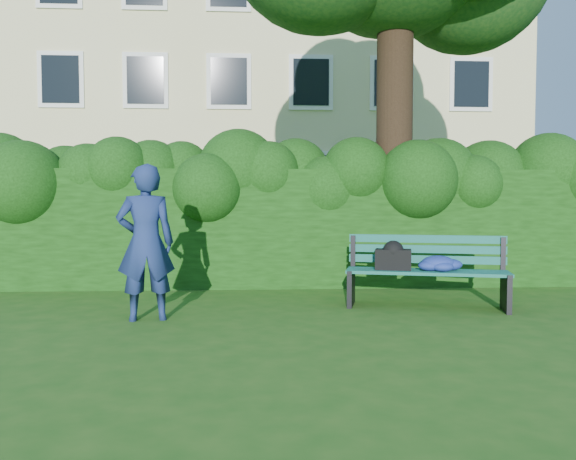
{
  "coord_description": "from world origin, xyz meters",
  "views": [
    {
      "loc": [
        -0.4,
        -6.63,
        1.33
      ],
      "look_at": [
        0.0,
        0.6,
        0.95
      ],
      "focal_mm": 35.0,
      "sensor_mm": 36.0,
      "label": 1
    }
  ],
  "objects": [
    {
      "name": "park_bench",
      "position": [
        1.66,
        0.2,
        0.5
      ],
      "size": [
        2.03,
        1.04,
        0.89
      ],
      "rotation": [
        0.0,
        0.0,
        -0.26
      ],
      "color": "#105452",
      "rests_on": "ground"
    },
    {
      "name": "man_reading",
      "position": [
        -1.63,
        -0.36,
        0.87
      ],
      "size": [
        0.7,
        0.54,
        1.73
      ],
      "primitive_type": "imported",
      "rotation": [
        0.0,
        0.0,
        3.35
      ],
      "color": "navy",
      "rests_on": "ground"
    },
    {
      "name": "apartment_building",
      "position": [
        -0.0,
        13.99,
        6.0
      ],
      "size": [
        16.0,
        8.08,
        12.0
      ],
      "color": "beige",
      "rests_on": "ground"
    },
    {
      "name": "ground",
      "position": [
        0.0,
        0.0,
        0.0
      ],
      "size": [
        80.0,
        80.0,
        0.0
      ],
      "primitive_type": "plane",
      "color": "#235817",
      "rests_on": "ground"
    },
    {
      "name": "hedge",
      "position": [
        0.0,
        2.2,
        0.9
      ],
      "size": [
        10.0,
        1.0,
        1.8
      ],
      "color": "black",
      "rests_on": "ground"
    }
  ]
}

